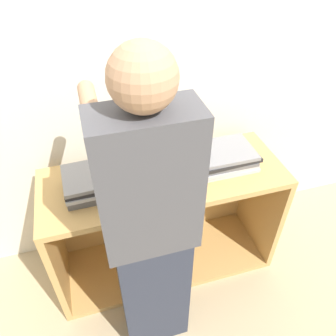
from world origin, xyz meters
TOP-DOWN VIEW (x-y plane):
  - ground_plane at (0.00, 0.00)m, footprint 12.00×12.00m
  - wall_back at (0.00, 0.63)m, footprint 8.00×0.05m
  - cart at (0.00, 0.33)m, footprint 1.38×0.52m
  - laptop_open at (0.00, 0.31)m, footprint 0.33×0.33m
  - laptop_stack_left at (-0.37, 0.26)m, footprint 0.34×0.27m
  - laptop_stack_right at (0.36, 0.26)m, footprint 0.36×0.26m
  - person at (-0.18, -0.16)m, footprint 0.40×0.53m

SIDE VIEW (x-z plane):
  - ground_plane at x=0.00m, z-range 0.00..0.00m
  - cart at x=0.00m, z-range 0.00..0.79m
  - laptop_stack_left at x=-0.37m, z-range 0.79..0.90m
  - laptop_stack_right at x=0.36m, z-range 0.79..0.90m
  - laptop_open at x=0.00m, z-range 0.71..0.97m
  - person at x=-0.18m, z-range 0.01..1.70m
  - wall_back at x=0.00m, z-range 0.00..2.40m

